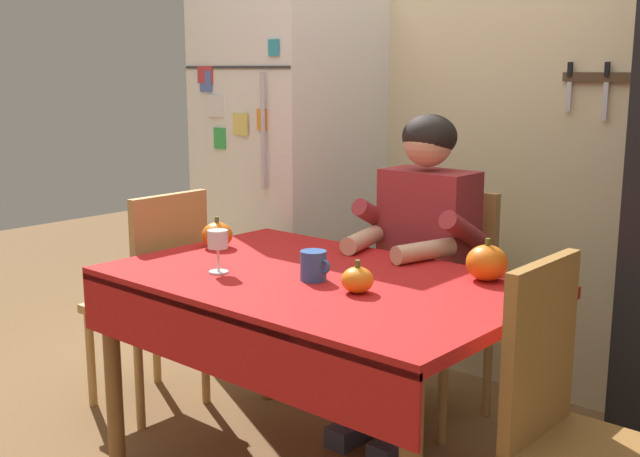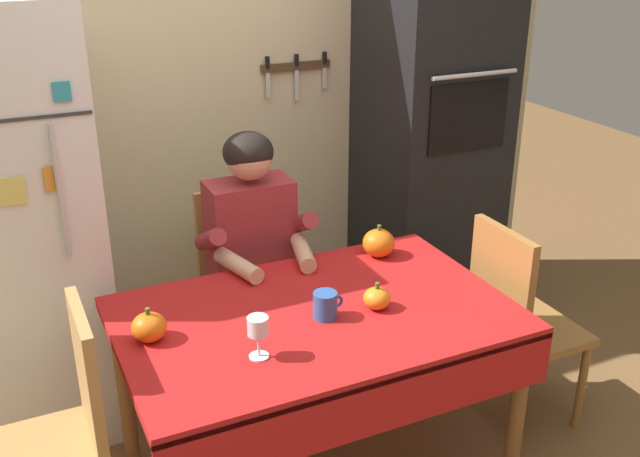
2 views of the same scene
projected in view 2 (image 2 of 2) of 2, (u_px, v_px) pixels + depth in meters
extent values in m
cube|color=beige|center=(214.00, 88.00, 3.48)|extent=(3.70, 0.10, 2.60)
cube|color=#4C3823|center=(296.00, 66.00, 3.55)|extent=(0.36, 0.02, 0.04)
cube|color=silver|center=(268.00, 85.00, 3.52)|extent=(0.02, 0.01, 0.12)
cube|color=black|center=(268.00, 62.00, 3.47)|extent=(0.02, 0.01, 0.06)
cube|color=silver|center=(297.00, 85.00, 3.58)|extent=(0.02, 0.01, 0.15)
cube|color=black|center=(297.00, 60.00, 3.53)|extent=(0.02, 0.01, 0.06)
cube|color=silver|center=(324.00, 78.00, 3.63)|extent=(0.02, 0.01, 0.10)
cube|color=black|center=(325.00, 58.00, 3.59)|extent=(0.02, 0.01, 0.06)
cube|color=white|center=(8.00, 230.00, 2.92)|extent=(0.68, 0.68, 1.80)
cylinder|color=silver|center=(60.00, 192.00, 2.59)|extent=(0.02, 0.02, 0.50)
cube|color=teal|center=(62.00, 92.00, 2.49)|extent=(0.06, 0.01, 0.07)
cube|color=#E5D666|center=(11.00, 192.00, 2.54)|extent=(0.10, 0.02, 0.10)
cube|color=orange|center=(52.00, 179.00, 2.58)|extent=(0.05, 0.02, 0.09)
cube|color=black|center=(430.00, 133.00, 3.68)|extent=(0.60, 0.60, 2.10)
cube|color=black|center=(468.00, 117.00, 3.36)|extent=(0.42, 0.01, 0.32)
cylinder|color=silver|center=(475.00, 75.00, 3.26)|extent=(0.45, 0.02, 0.02)
cylinder|color=brown|center=(125.00, 389.00, 2.86)|extent=(0.06, 0.06, 0.70)
cylinder|color=brown|center=(517.00, 415.00, 2.72)|extent=(0.06, 0.06, 0.70)
cylinder|color=brown|center=(406.00, 319.00, 3.37)|extent=(0.06, 0.06, 0.70)
cube|color=red|center=(315.00, 317.00, 2.65)|extent=(1.40, 0.90, 0.04)
cube|color=red|center=(375.00, 408.00, 2.31)|extent=(1.40, 0.01, 0.20)
cube|color=tan|center=(250.00, 303.00, 3.33)|extent=(0.40, 0.40, 0.04)
cube|color=tan|center=(235.00, 237.00, 3.38)|extent=(0.36, 0.04, 0.48)
cylinder|color=tan|center=(229.00, 374.00, 3.21)|extent=(0.04, 0.04, 0.41)
cylinder|color=tan|center=(206.00, 337.00, 3.49)|extent=(0.04, 0.04, 0.41)
cylinder|color=tan|center=(300.00, 355.00, 3.34)|extent=(0.04, 0.04, 0.41)
cylinder|color=tan|center=(273.00, 321.00, 3.63)|extent=(0.04, 0.04, 0.41)
cube|color=#38384C|center=(263.00, 428.00, 3.13)|extent=(0.10, 0.22, 0.08)
cube|color=#38384C|center=(305.00, 416.00, 3.21)|extent=(0.10, 0.22, 0.08)
cylinder|color=#38384C|center=(256.00, 383.00, 3.10)|extent=(0.09, 0.09, 0.38)
cylinder|color=#38384C|center=(299.00, 372.00, 3.18)|extent=(0.09, 0.09, 0.38)
cube|color=#38384C|center=(243.00, 310.00, 3.13)|extent=(0.12, 0.40, 0.11)
cube|color=#38384C|center=(282.00, 301.00, 3.21)|extent=(0.12, 0.40, 0.11)
cube|color=#9E2D33|center=(251.00, 234.00, 3.16)|extent=(0.36, 0.20, 0.48)
cylinder|color=#9E2D33|center=(210.00, 240.00, 3.00)|extent=(0.07, 0.26, 0.18)
cylinder|color=#9E2D33|center=(300.00, 224.00, 3.16)|extent=(0.07, 0.26, 0.18)
cylinder|color=#D8A884|center=(238.00, 265.00, 2.91)|extent=(0.13, 0.27, 0.07)
cylinder|color=#D8A884|center=(303.00, 253.00, 3.02)|extent=(0.13, 0.27, 0.07)
sphere|color=#D8A884|center=(249.00, 157.00, 3.00)|extent=(0.19, 0.19, 0.19)
ellipsoid|color=black|center=(248.00, 152.00, 3.00)|extent=(0.21, 0.21, 0.17)
cube|color=#9E6B33|center=(529.00, 331.00, 3.11)|extent=(0.40, 0.40, 0.04)
cube|color=#9E6B33|center=(501.00, 285.00, 2.94)|extent=(0.04, 0.36, 0.48)
cylinder|color=#9E6B33|center=(581.00, 386.00, 3.12)|extent=(0.04, 0.04, 0.41)
cylinder|color=#9E6B33|center=(518.00, 407.00, 2.99)|extent=(0.04, 0.04, 0.41)
cylinder|color=#9E6B33|center=(528.00, 347.00, 3.41)|extent=(0.04, 0.04, 0.41)
cylinder|color=#9E6B33|center=(468.00, 365.00, 3.27)|extent=(0.04, 0.04, 0.41)
cube|color=tan|center=(41.00, 457.00, 2.38)|extent=(0.40, 0.40, 0.04)
cube|color=tan|center=(88.00, 377.00, 2.35)|extent=(0.04, 0.36, 0.48)
cylinder|color=#2D569E|center=(325.00, 305.00, 2.58)|extent=(0.09, 0.09, 0.10)
torus|color=#2D569E|center=(337.00, 301.00, 2.60)|extent=(0.05, 0.01, 0.05)
cylinder|color=white|center=(259.00, 356.00, 2.37)|extent=(0.07, 0.07, 0.01)
cylinder|color=white|center=(259.00, 345.00, 2.35)|extent=(0.01, 0.01, 0.08)
cylinder|color=white|center=(258.00, 326.00, 2.32)|extent=(0.07, 0.07, 0.06)
ellipsoid|color=orange|center=(379.00, 243.00, 3.05)|extent=(0.13, 0.13, 0.12)
cylinder|color=#4C6023|center=(379.00, 228.00, 3.02)|extent=(0.02, 0.02, 0.02)
ellipsoid|color=orange|center=(149.00, 327.00, 2.44)|extent=(0.12, 0.12, 0.10)
cylinder|color=#4C6023|center=(148.00, 311.00, 2.42)|extent=(0.02, 0.02, 0.02)
ellipsoid|color=orange|center=(377.00, 298.00, 2.65)|extent=(0.10, 0.10, 0.08)
cylinder|color=#4C6023|center=(377.00, 286.00, 2.63)|extent=(0.02, 0.02, 0.02)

